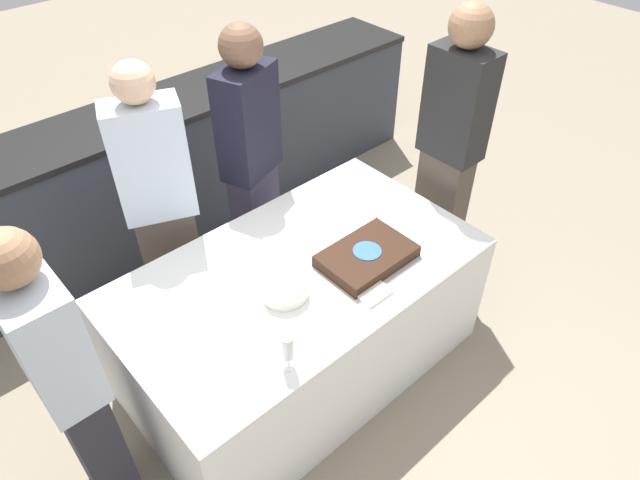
% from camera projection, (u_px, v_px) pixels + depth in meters
% --- Properties ---
extents(ground_plane, '(14.00, 14.00, 0.00)m').
position_uv_depth(ground_plane, '(301.00, 362.00, 3.22)').
color(ground_plane, gray).
extents(back_counter, '(4.40, 0.58, 0.92)m').
position_uv_depth(back_counter, '(146.00, 175.00, 3.81)').
color(back_counter, '#333842').
rests_on(back_counter, ground_plane).
extents(dining_table, '(1.78, 1.03, 0.73)m').
position_uv_depth(dining_table, '(300.00, 319.00, 2.98)').
color(dining_table, white).
rests_on(dining_table, ground_plane).
extents(cake, '(0.49, 0.34, 0.07)m').
position_uv_depth(cake, '(367.00, 256.00, 2.76)').
color(cake, '#B7B2AD').
rests_on(cake, dining_table).
extents(plate_stack, '(0.21, 0.21, 0.09)m').
position_uv_depth(plate_stack, '(285.00, 288.00, 2.58)').
color(plate_stack, white).
rests_on(plate_stack, dining_table).
extents(wine_glass, '(0.06, 0.06, 0.18)m').
position_uv_depth(wine_glass, '(287.00, 347.00, 2.23)').
color(wine_glass, white).
rests_on(wine_glass, dining_table).
extents(side_plate_near_cake, '(0.17, 0.17, 0.00)m').
position_uv_depth(side_plate_near_cake, '(313.00, 236.00, 2.92)').
color(side_plate_near_cake, white).
rests_on(side_plate_near_cake, dining_table).
extents(side_plate_right_edge, '(0.17, 0.17, 0.00)m').
position_uv_depth(side_plate_right_edge, '(373.00, 207.00, 3.10)').
color(side_plate_right_edge, white).
rests_on(side_plate_right_edge, dining_table).
extents(utensil_pile, '(0.15, 0.11, 0.02)m').
position_uv_depth(utensil_pile, '(373.00, 293.00, 2.60)').
color(utensil_pile, white).
rests_on(utensil_pile, dining_table).
extents(person_cutting_cake, '(0.40, 0.31, 1.64)m').
position_uv_depth(person_cutting_cake, '(251.00, 161.00, 3.21)').
color(person_cutting_cake, '#383347').
rests_on(person_cutting_cake, ground_plane).
extents(person_seated_left, '(0.20, 0.37, 1.57)m').
position_uv_depth(person_seated_left, '(70.00, 389.00, 2.12)').
color(person_seated_left, '#282833').
rests_on(person_seated_left, ground_plane).
extents(person_seated_right, '(0.22, 0.33, 1.73)m').
position_uv_depth(person_seated_right, '(449.00, 151.00, 3.18)').
color(person_seated_right, '#4C4238').
rests_on(person_seated_right, ground_plane).
extents(person_standing_back, '(0.41, 0.32, 1.62)m').
position_uv_depth(person_standing_back, '(161.00, 206.00, 2.93)').
color(person_standing_back, '#4C4238').
rests_on(person_standing_back, ground_plane).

